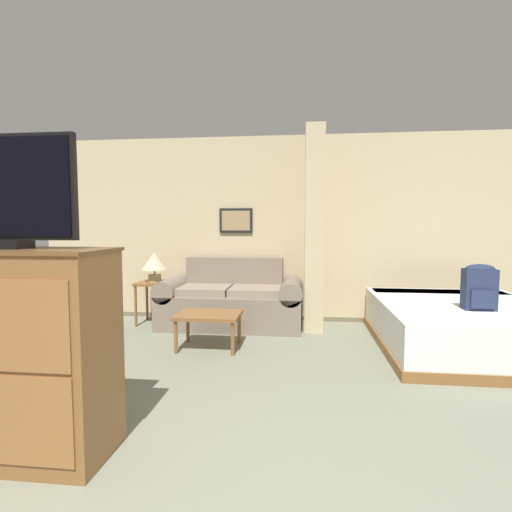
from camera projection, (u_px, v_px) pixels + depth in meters
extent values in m
cube|color=#CCB78E|center=(299.00, 229.00, 5.66)|extent=(7.56, 0.12, 2.60)
cube|color=#70644E|center=(298.00, 318.00, 5.68)|extent=(7.56, 0.02, 0.06)
cube|color=black|center=(236.00, 221.00, 5.67)|extent=(0.47, 0.02, 0.35)
cube|color=#9E845B|center=(236.00, 221.00, 5.66)|extent=(0.40, 0.01, 0.28)
cube|color=#CCB78E|center=(314.00, 229.00, 5.24)|extent=(0.24, 0.68, 2.60)
cube|color=gray|center=(231.00, 310.00, 5.33)|extent=(1.35, 0.84, 0.44)
cube|color=gray|center=(235.00, 274.00, 5.61)|extent=(1.35, 0.20, 0.46)
cube|color=gray|center=(173.00, 309.00, 5.42)|extent=(0.26, 0.84, 0.44)
cylinder|color=gray|center=(172.00, 288.00, 5.40)|extent=(0.29, 0.84, 0.29)
cube|color=gray|center=(291.00, 312.00, 5.23)|extent=(0.26, 0.84, 0.44)
cylinder|color=gray|center=(291.00, 290.00, 5.21)|extent=(0.29, 0.84, 0.29)
cube|color=gray|center=(205.00, 290.00, 5.29)|extent=(0.66, 0.60, 0.10)
cube|color=gray|center=(256.00, 291.00, 5.22)|extent=(0.66, 0.60, 0.10)
cube|color=brown|center=(209.00, 315.00, 4.38)|extent=(0.69, 0.53, 0.04)
cylinder|color=brown|center=(176.00, 337.00, 4.21)|extent=(0.04, 0.04, 0.35)
cylinder|color=brown|center=(233.00, 339.00, 4.14)|extent=(0.04, 0.04, 0.35)
cylinder|color=brown|center=(188.00, 326.00, 4.65)|extent=(0.04, 0.04, 0.35)
cylinder|color=brown|center=(239.00, 328.00, 4.58)|extent=(0.04, 0.04, 0.35)
cube|color=brown|center=(155.00, 283.00, 5.48)|extent=(0.45, 0.45, 0.04)
cylinder|color=brown|center=(136.00, 306.00, 5.33)|extent=(0.04, 0.04, 0.54)
cylinder|color=brown|center=(164.00, 307.00, 5.29)|extent=(0.04, 0.04, 0.54)
cylinder|color=brown|center=(147.00, 301.00, 5.72)|extent=(0.04, 0.04, 0.54)
cylinder|color=brown|center=(174.00, 301.00, 5.67)|extent=(0.04, 0.04, 0.54)
cylinder|color=tan|center=(155.00, 278.00, 5.47)|extent=(0.18, 0.18, 0.10)
cylinder|color=tan|center=(155.00, 272.00, 5.47)|extent=(0.02, 0.02, 0.07)
cone|color=beige|center=(154.00, 261.00, 5.46)|extent=(0.36, 0.36, 0.23)
cube|color=brown|center=(12.00, 354.00, 2.33)|extent=(1.15, 0.49, 1.20)
cube|color=brown|center=(7.00, 250.00, 2.28)|extent=(1.17, 0.51, 0.02)
cube|color=black|center=(7.00, 244.00, 2.28)|extent=(0.24, 0.16, 0.05)
cube|color=black|center=(4.00, 188.00, 2.25)|extent=(0.86, 0.04, 0.59)
cube|color=black|center=(1.00, 187.00, 2.23)|extent=(0.82, 0.01, 0.55)
cube|color=brown|center=(463.00, 344.00, 4.37)|extent=(1.80, 2.14, 0.10)
cube|color=white|center=(463.00, 322.00, 4.35)|extent=(1.76, 2.10, 0.40)
cube|color=white|center=(438.00, 295.00, 5.16)|extent=(1.64, 0.36, 0.10)
cube|color=#232D4C|center=(479.00, 289.00, 4.01)|extent=(0.30, 0.16, 0.41)
cube|color=#232D4C|center=(483.00, 299.00, 3.92)|extent=(0.23, 0.03, 0.18)
ellipsoid|color=#232D4C|center=(480.00, 269.00, 4.00)|extent=(0.29, 0.15, 0.10)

